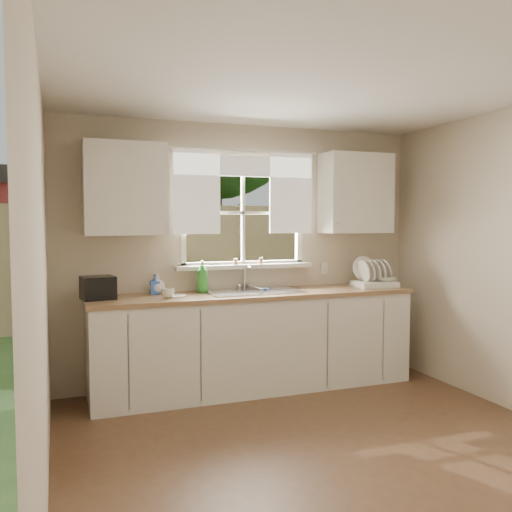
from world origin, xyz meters
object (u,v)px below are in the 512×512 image
object	(u,v)px
dish_rack	(374,278)
black_appliance	(98,288)
soap_bottle_a	(202,276)
cup	(168,293)

from	to	relation	value
dish_rack	black_appliance	size ratio (longest dim) A/B	1.55
dish_rack	soap_bottle_a	xyz separation A→B (m)	(-1.74, 0.17, 0.06)
soap_bottle_a	cup	distance (m)	0.47
dish_rack	black_appliance	bearing A→B (deg)	178.89
soap_bottle_a	black_appliance	bearing A→B (deg)	-165.89
black_appliance	dish_rack	bearing A→B (deg)	-10.18
dish_rack	black_appliance	world-z (taller)	dish_rack
cup	black_appliance	xyz separation A→B (m)	(-0.56, 0.15, 0.05)
cup	black_appliance	bearing A→B (deg)	147.69
cup	soap_bottle_a	bearing A→B (deg)	17.94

